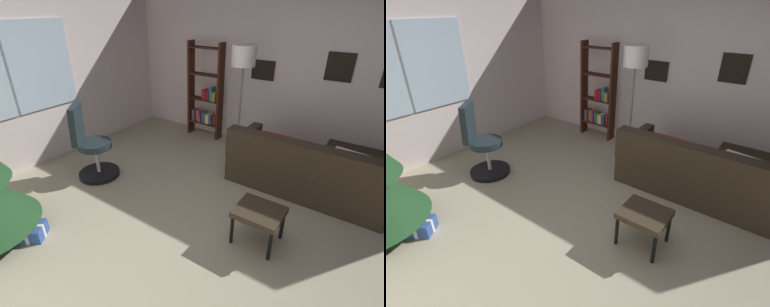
% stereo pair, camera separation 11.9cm
% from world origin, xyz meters
% --- Properties ---
extents(ground_plane, '(4.68, 5.66, 0.10)m').
position_xyz_m(ground_plane, '(0.00, 0.00, -0.05)').
color(ground_plane, tan).
extents(wall_back_with_windows, '(4.68, 0.12, 2.58)m').
position_xyz_m(wall_back_with_windows, '(-0.02, 2.88, 1.30)').
color(wall_back_with_windows, silver).
rests_on(wall_back_with_windows, ground_plane).
extents(wall_right_with_frames, '(0.12, 5.66, 2.58)m').
position_xyz_m(wall_right_with_frames, '(2.39, -0.00, 1.29)').
color(wall_right_with_frames, silver).
rests_on(wall_right_with_frames, ground_plane).
extents(couch, '(1.55, 1.92, 0.77)m').
position_xyz_m(couch, '(1.50, -0.77, 0.27)').
color(couch, '#32291C').
rests_on(couch, ground_plane).
extents(footstool, '(0.41, 0.46, 0.39)m').
position_xyz_m(footstool, '(0.12, -0.56, 0.34)').
color(footstool, '#32291C').
rests_on(footstool, ground_plane).
extents(gift_box_red, '(0.36, 0.30, 0.16)m').
position_xyz_m(gift_box_red, '(-1.08, 2.05, 0.07)').
color(gift_box_red, red).
rests_on(gift_box_red, ground_plane).
extents(gift_box_blue, '(0.34, 0.35, 0.16)m').
position_xyz_m(gift_box_blue, '(-1.17, 1.39, 0.08)').
color(gift_box_blue, '#2D4C99').
rests_on(gift_box_blue, ground_plane).
extents(office_chair, '(0.59, 0.59, 1.05)m').
position_xyz_m(office_chair, '(0.02, 1.86, 0.41)').
color(office_chair, black).
rests_on(office_chair, ground_plane).
extents(bookshelf, '(0.18, 0.64, 1.65)m').
position_xyz_m(bookshelf, '(2.13, 1.34, 0.74)').
color(bookshelf, '#381B11').
rests_on(bookshelf, ground_plane).
extents(floor_lamp, '(0.34, 0.34, 1.70)m').
position_xyz_m(floor_lamp, '(1.70, 0.47, 1.43)').
color(floor_lamp, slate).
rests_on(floor_lamp, ground_plane).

